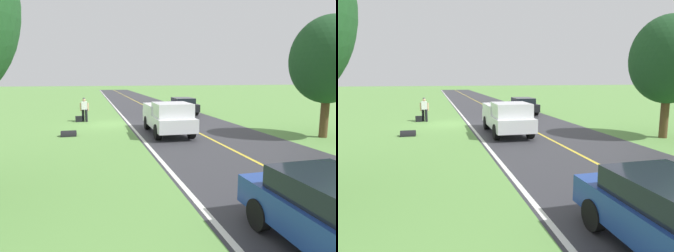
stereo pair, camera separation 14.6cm
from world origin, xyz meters
The scene contains 10 objects.
ground_plane centered at (0.00, 0.00, 0.00)m, with size 200.00×200.00×0.00m, color #609347.
road_surface centered at (-4.73, 0.00, 0.00)m, with size 7.23×120.00×0.00m, color #333338.
lane_edge_line centered at (-1.30, 0.00, 0.01)m, with size 0.16×117.60×0.00m, color silver.
lane_centre_line centered at (-4.73, 0.00, 0.01)m, with size 0.14×117.60×0.00m, color gold.
hitchhiker_walking centered at (1.66, -1.67, 0.98)m, with size 0.62×0.51×1.75m.
suitcase_carried centered at (2.08, -1.59, 0.21)m, with size 0.20×0.46×0.43m, color black.
pickup_truck_passing centered at (-2.96, 4.54, 0.97)m, with size 2.20×5.45×1.82m.
tree_far_side_near centered at (-10.69, 7.50, 4.03)m, with size 3.89×3.89×6.28m.
sedan_near_oncoming centered at (-6.61, -4.55, 0.75)m, with size 2.05×4.46×1.41m.
drainage_culvert centered at (2.43, 3.77, 0.00)m, with size 0.60×0.60×0.80m, color black.
Camera 2 is at (1.09, 20.68, 3.13)m, focal length 32.15 mm.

